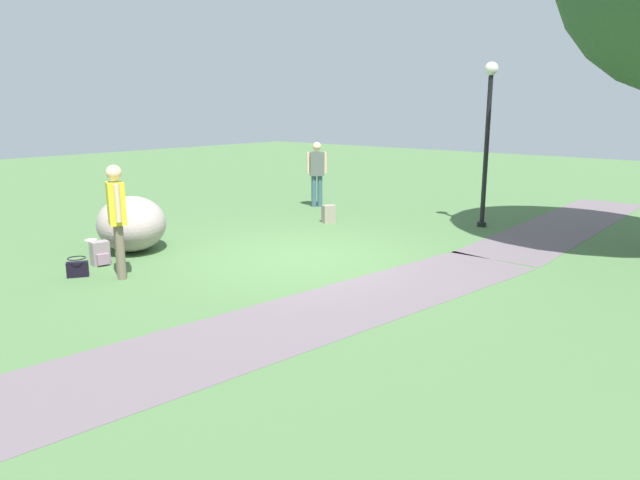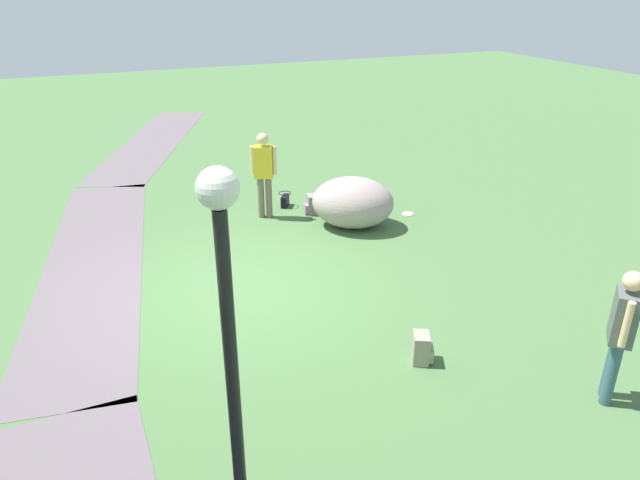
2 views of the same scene
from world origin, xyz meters
name	(u,v)px [view 1 (image 1 of 2)]	position (x,y,z in m)	size (l,w,h in m)	color
ground_plane	(304,258)	(0.00, 0.00, 0.00)	(48.00, 48.00, 0.00)	#486C3D
footpath_segment_near	(566,224)	(-6.00, 2.55, 0.00)	(8.02, 1.72, 0.01)	#63575D
footpath_segment_mid	(321,313)	(1.96, 2.03, 0.00)	(8.15, 2.73, 0.01)	#63575D
lamp_post	(488,127)	(-4.56, 1.19, 2.16)	(0.28, 0.28, 3.49)	black
lawn_boulder	(132,224)	(1.63, -2.78, 0.50)	(1.88, 2.00, 0.99)	#A08E8A
woman_with_handbag	(117,213)	(2.74, -1.35, 1.02)	(0.37, 0.48, 1.75)	#6E614F
man_near_boulder	(317,170)	(-4.18, -3.28, 0.97)	(0.43, 0.42, 1.68)	#375967
handbag_on_grass	(77,268)	(3.15, -1.92, 0.14)	(0.38, 0.38, 0.31)	black
backpack_by_boulder	(100,254)	(2.55, -2.29, 0.19)	(0.31, 0.30, 0.40)	gray
spare_backpack_on_lawn	(328,214)	(-2.72, -1.68, 0.19)	(0.34, 0.34, 0.40)	gray
frisbee_on_grass	(91,240)	(1.73, -4.11, 0.01)	(0.23, 0.23, 0.02)	white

